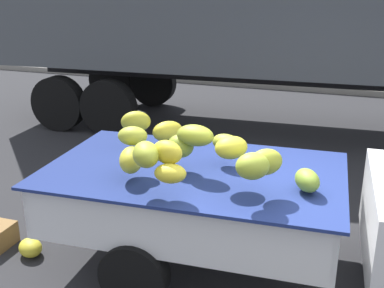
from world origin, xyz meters
name	(u,v)px	position (x,y,z in m)	size (l,w,h in m)	color
curb_strip	(340,89)	(0.00, 9.35, 0.08)	(80.00, 0.80, 0.16)	gray
fallen_banana_bunch_near_tailgate	(30,248)	(-2.69, -0.23, 0.09)	(0.31, 0.24, 0.19)	gold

